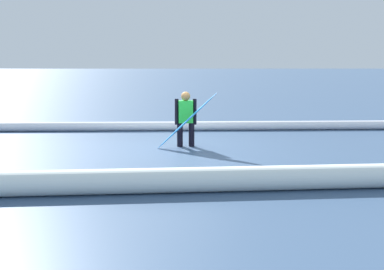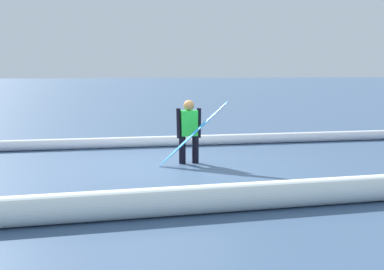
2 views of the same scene
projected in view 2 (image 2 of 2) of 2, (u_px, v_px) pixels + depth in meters
name	position (u px, v px, depth m)	size (l,w,h in m)	color
ground_plane	(172.00, 165.00, 10.88)	(188.75, 188.75, 0.00)	#3A5375
surfer	(189.00, 128.00, 11.04)	(0.52, 0.22, 1.32)	black
surfboard	(193.00, 134.00, 10.68)	(1.44, 0.45, 1.36)	#268CE5
wave_crest_foreground	(174.00, 141.00, 13.56)	(0.26, 0.26, 14.09)	white
wave_crest_midground	(280.00, 194.00, 7.56)	(0.39, 0.39, 19.98)	white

